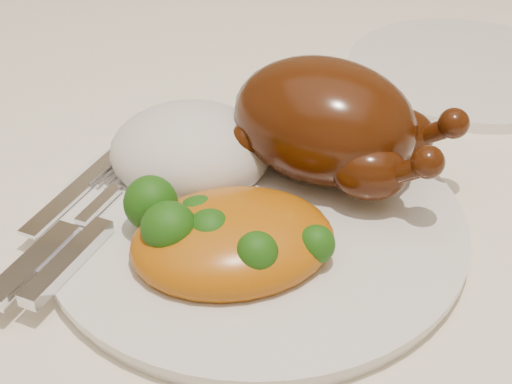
# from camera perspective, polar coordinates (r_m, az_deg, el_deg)

# --- Properties ---
(dining_table) EXTENTS (1.60, 0.90, 0.76)m
(dining_table) POSITION_cam_1_polar(r_m,az_deg,el_deg) (0.66, -11.09, -4.41)
(dining_table) COLOR brown
(dining_table) RESTS_ON floor
(tablecloth) EXTENTS (1.73, 1.03, 0.18)m
(tablecloth) POSITION_cam_1_polar(r_m,az_deg,el_deg) (0.61, -11.87, 0.84)
(tablecloth) COLOR white
(tablecloth) RESTS_ON dining_table
(dinner_plate) EXTENTS (0.36, 0.36, 0.01)m
(dinner_plate) POSITION_cam_1_polar(r_m,az_deg,el_deg) (0.50, 0.00, -2.44)
(dinner_plate) COLOR white
(dinner_plate) RESTS_ON tablecloth
(side_plate) EXTENTS (0.30, 0.30, 0.01)m
(side_plate) POSITION_cam_1_polar(r_m,az_deg,el_deg) (0.73, 16.43, 9.41)
(side_plate) COLOR white
(side_plate) RESTS_ON tablecloth
(roast_chicken) EXTENTS (0.18, 0.15, 0.09)m
(roast_chicken) POSITION_cam_1_polar(r_m,az_deg,el_deg) (0.52, 5.83, 5.57)
(roast_chicken) COLOR #431907
(roast_chicken) RESTS_ON dinner_plate
(rice_mound) EXTENTS (0.13, 0.12, 0.06)m
(rice_mound) POSITION_cam_1_polar(r_m,az_deg,el_deg) (0.54, -5.22, 3.30)
(rice_mound) COLOR white
(rice_mound) RESTS_ON dinner_plate
(mac_and_cheese) EXTENTS (0.16, 0.14, 0.06)m
(mac_and_cheese) POSITION_cam_1_polar(r_m,az_deg,el_deg) (0.46, -2.03, -3.64)
(mac_and_cheese) COLOR #BA6D0B
(mac_and_cheese) RESTS_ON dinner_plate
(cutlery) EXTENTS (0.06, 0.19, 0.01)m
(cutlery) POSITION_cam_1_polar(r_m,az_deg,el_deg) (0.48, -15.01, -3.40)
(cutlery) COLOR silver
(cutlery) RESTS_ON dinner_plate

